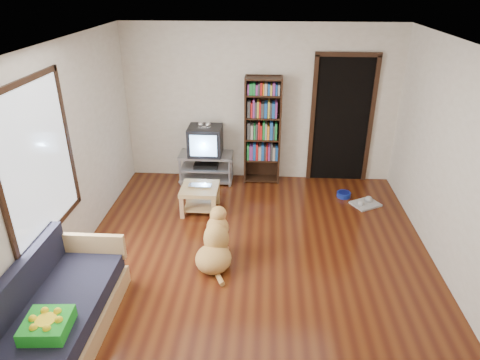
# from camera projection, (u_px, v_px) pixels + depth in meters

# --- Properties ---
(ground) EXTENTS (5.00, 5.00, 0.00)m
(ground) POSITION_uv_depth(u_px,v_px,m) (254.00, 260.00, 5.38)
(ground) COLOR #51240D
(ground) RESTS_ON ground
(ceiling) EXTENTS (5.00, 5.00, 0.00)m
(ceiling) POSITION_uv_depth(u_px,v_px,m) (258.00, 46.00, 4.25)
(ceiling) COLOR white
(ceiling) RESTS_ON ground
(wall_back) EXTENTS (4.50, 0.00, 4.50)m
(wall_back) POSITION_uv_depth(u_px,v_px,m) (260.00, 105.00, 7.07)
(wall_back) COLOR silver
(wall_back) RESTS_ON ground
(wall_front) EXTENTS (4.50, 0.00, 4.50)m
(wall_front) POSITION_uv_depth(u_px,v_px,m) (243.00, 332.00, 2.57)
(wall_front) COLOR silver
(wall_front) RESTS_ON ground
(wall_left) EXTENTS (0.00, 5.00, 5.00)m
(wall_left) POSITION_uv_depth(u_px,v_px,m) (61.00, 160.00, 4.95)
(wall_left) COLOR silver
(wall_left) RESTS_ON ground
(wall_right) EXTENTS (0.00, 5.00, 5.00)m
(wall_right) POSITION_uv_depth(u_px,v_px,m) (460.00, 171.00, 4.69)
(wall_right) COLOR silver
(wall_right) RESTS_ON ground
(green_cushion) EXTENTS (0.41, 0.41, 0.13)m
(green_cushion) POSITION_uv_depth(u_px,v_px,m) (47.00, 325.00, 3.72)
(green_cushion) COLOR green
(green_cushion) RESTS_ON sofa
(laptop) EXTENTS (0.34, 0.22, 0.03)m
(laptop) POSITION_uv_depth(u_px,v_px,m) (199.00, 187.00, 6.30)
(laptop) COLOR silver
(laptop) RESTS_ON coffee_table
(dog_bowl) EXTENTS (0.22, 0.22, 0.08)m
(dog_bowl) POSITION_uv_depth(u_px,v_px,m) (344.00, 195.00, 6.89)
(dog_bowl) COLOR navy
(dog_bowl) RESTS_ON ground
(grey_rag) EXTENTS (0.51, 0.48, 0.03)m
(grey_rag) POSITION_uv_depth(u_px,v_px,m) (365.00, 204.00, 6.66)
(grey_rag) COLOR #A3A3A3
(grey_rag) RESTS_ON ground
(window) EXTENTS (0.03, 1.46, 1.70)m
(window) POSITION_uv_depth(u_px,v_px,m) (38.00, 162.00, 4.41)
(window) COLOR white
(window) RESTS_ON wall_left
(doorway) EXTENTS (1.03, 0.05, 2.19)m
(doorway) POSITION_uv_depth(u_px,v_px,m) (342.00, 117.00, 7.05)
(doorway) COLOR black
(doorway) RESTS_ON wall_back
(tv_stand) EXTENTS (0.90, 0.45, 0.50)m
(tv_stand) POSITION_uv_depth(u_px,v_px,m) (206.00, 166.00, 7.34)
(tv_stand) COLOR #99999E
(tv_stand) RESTS_ON ground
(crt_tv) EXTENTS (0.55, 0.52, 0.58)m
(crt_tv) POSITION_uv_depth(u_px,v_px,m) (206.00, 140.00, 7.15)
(crt_tv) COLOR black
(crt_tv) RESTS_ON tv_stand
(bookshelf) EXTENTS (0.60, 0.30, 1.80)m
(bookshelf) POSITION_uv_depth(u_px,v_px,m) (263.00, 125.00, 7.05)
(bookshelf) COLOR black
(bookshelf) RESTS_ON ground
(sofa) EXTENTS (0.80, 1.80, 0.80)m
(sofa) POSITION_uv_depth(u_px,v_px,m) (56.00, 316.00, 4.13)
(sofa) COLOR tan
(sofa) RESTS_ON ground
(coffee_table) EXTENTS (0.55, 0.55, 0.40)m
(coffee_table) POSITION_uv_depth(u_px,v_px,m) (200.00, 194.00, 6.39)
(coffee_table) COLOR tan
(coffee_table) RESTS_ON ground
(dog) EXTENTS (0.49, 0.87, 0.71)m
(dog) POSITION_uv_depth(u_px,v_px,m) (216.00, 245.00, 5.23)
(dog) COLOR tan
(dog) RESTS_ON ground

